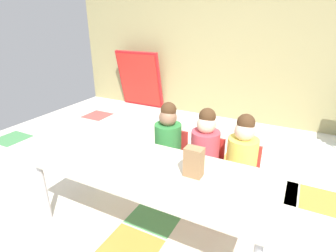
% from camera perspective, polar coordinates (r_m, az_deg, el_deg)
% --- Properties ---
extents(ground_plane, '(6.26, 4.71, 0.02)m').
position_cam_1_polar(ground_plane, '(2.86, 2.04, -13.27)').
color(ground_plane, silver).
extents(back_wall, '(6.26, 0.10, 2.79)m').
position_cam_1_polar(back_wall, '(4.58, 15.70, 18.21)').
color(back_wall, tan).
rests_on(back_wall, ground_plane).
extents(craft_table, '(1.90, 0.73, 0.60)m').
position_cam_1_polar(craft_table, '(2.08, -3.91, -9.81)').
color(craft_table, beige).
rests_on(craft_table, ground_plane).
extents(seated_child_near_camera, '(0.32, 0.31, 0.92)m').
position_cam_1_polar(seated_child_near_camera, '(2.60, 0.08, -2.75)').
color(seated_child_near_camera, red).
rests_on(seated_child_near_camera, ground_plane).
extents(seated_child_middle_seat, '(0.32, 0.31, 0.92)m').
position_cam_1_polar(seated_child_middle_seat, '(2.46, 8.00, -4.43)').
color(seated_child_middle_seat, red).
rests_on(seated_child_middle_seat, ground_plane).
extents(seated_child_far_right, '(0.32, 0.31, 0.92)m').
position_cam_1_polar(seated_child_far_right, '(2.39, 15.55, -5.94)').
color(seated_child_far_right, red).
rests_on(seated_child_far_right, ground_plane).
extents(folded_activity_table, '(0.90, 0.29, 1.09)m').
position_cam_1_polar(folded_activity_table, '(5.23, -6.07, 9.80)').
color(folded_activity_table, red).
rests_on(folded_activity_table, ground_plane).
extents(paper_bag_brown, '(0.13, 0.09, 0.22)m').
position_cam_1_polar(paper_bag_brown, '(1.90, 5.54, -7.65)').
color(paper_bag_brown, '#9E754C').
rests_on(paper_bag_brown, craft_table).
extents(paper_plate_near_edge, '(0.18, 0.18, 0.01)m').
position_cam_1_polar(paper_plate_near_edge, '(2.03, -6.33, -9.03)').
color(paper_plate_near_edge, white).
rests_on(paper_plate_near_edge, craft_table).
extents(paper_plate_center_table, '(0.18, 0.18, 0.01)m').
position_cam_1_polar(paper_plate_center_table, '(2.29, -11.64, -5.56)').
color(paper_plate_center_table, white).
rests_on(paper_plate_center_table, craft_table).
extents(donut_powdered_on_plate, '(0.12, 0.12, 0.04)m').
position_cam_1_polar(donut_powdered_on_plate, '(2.02, -6.35, -8.50)').
color(donut_powdered_on_plate, white).
rests_on(donut_powdered_on_plate, craft_table).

